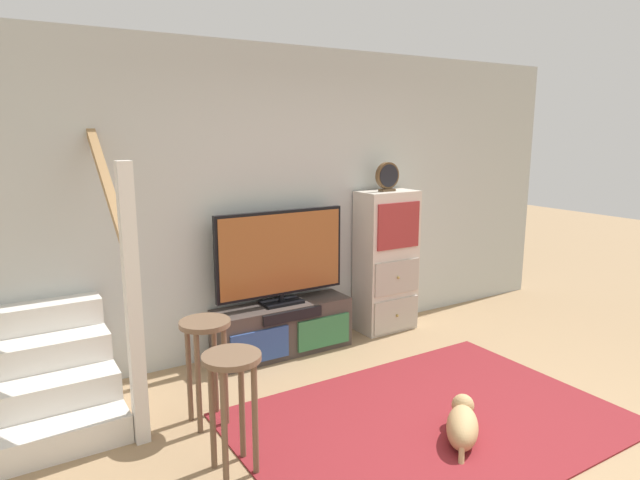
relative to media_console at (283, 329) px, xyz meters
The scene contains 11 objects.
ground_plane 2.22m from the media_console, 82.21° to the right, with size 20.00×20.00×0.00m, color #997A56.
back_wall 1.19m from the media_console, 41.70° to the left, with size 6.40×0.12×2.70m, color #B2B7B2.
area_rug 1.64m from the media_console, 79.33° to the right, with size 2.60×1.80×0.01m, color maroon.
media_console is the anchor object (origin of this frame).
television 0.67m from the media_console, 90.00° to the left, with size 1.22×0.22×0.84m.
side_cabinet 1.26m from the media_console, ahead, with size 0.58×0.38×1.40m.
desk_clock 1.74m from the media_console, ahead, with size 0.25×0.08×0.28m.
staircase 1.94m from the media_console, behind, with size 1.00×1.36×2.20m.
bar_stool_near 1.79m from the media_console, 127.17° to the right, with size 0.34×0.34×0.73m.
bar_stool_far 1.32m from the media_console, 141.47° to the right, with size 0.34×0.34×0.73m.
dog 1.90m from the media_console, 80.53° to the right, with size 0.46×0.45×0.23m.
Camera 1 is at (-2.46, -1.95, 1.97)m, focal length 30.81 mm.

